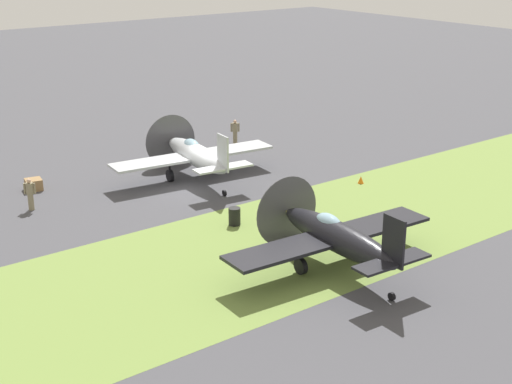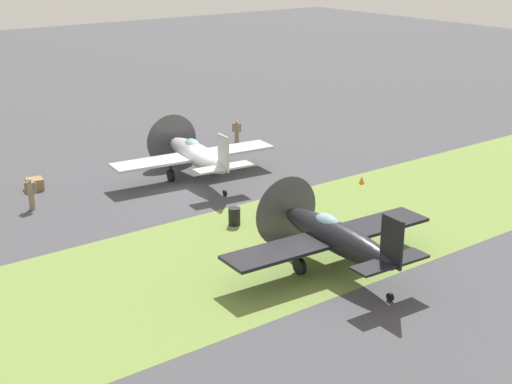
{
  "view_description": "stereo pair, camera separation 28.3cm",
  "coord_description": "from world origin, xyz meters",
  "px_view_note": "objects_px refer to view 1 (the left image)",
  "views": [
    {
      "loc": [
        -21.07,
        -33.88,
        13.79
      ],
      "look_at": [
        0.22,
        -5.91,
        1.4
      ],
      "focal_mm": 51.39,
      "sensor_mm": 36.0,
      "label": 1
    },
    {
      "loc": [
        -20.84,
        -34.06,
        13.79
      ],
      "look_at": [
        0.22,
        -5.91,
        1.4
      ],
      "focal_mm": 51.39,
      "sensor_mm": 36.0,
      "label": 2
    }
  ],
  "objects_px": {
    "airplane_wingman": "(335,236)",
    "runway_marker_cone": "(361,180)",
    "ground_crew_chief": "(30,194)",
    "ground_crew_mechanic": "(235,131)",
    "airplane_lead": "(195,154)",
    "fuel_drum": "(235,216)",
    "supply_crate": "(34,184)"
  },
  "relations": [
    {
      "from": "airplane_wingman",
      "to": "runway_marker_cone",
      "type": "distance_m",
      "value": 11.97
    },
    {
      "from": "ground_crew_chief",
      "to": "ground_crew_mechanic",
      "type": "height_order",
      "value": "same"
    },
    {
      "from": "airplane_lead",
      "to": "fuel_drum",
      "type": "distance_m",
      "value": 7.82
    },
    {
      "from": "supply_crate",
      "to": "airplane_wingman",
      "type": "bearing_deg",
      "value": -70.2
    },
    {
      "from": "ground_crew_chief",
      "to": "supply_crate",
      "type": "distance_m",
      "value": 3.36
    },
    {
      "from": "airplane_wingman",
      "to": "airplane_lead",
      "type": "bearing_deg",
      "value": 85.46
    },
    {
      "from": "airplane_lead",
      "to": "runway_marker_cone",
      "type": "height_order",
      "value": "airplane_lead"
    },
    {
      "from": "fuel_drum",
      "to": "runway_marker_cone",
      "type": "relative_size",
      "value": 2.05
    },
    {
      "from": "ground_crew_mechanic",
      "to": "runway_marker_cone",
      "type": "height_order",
      "value": "ground_crew_mechanic"
    },
    {
      "from": "supply_crate",
      "to": "runway_marker_cone",
      "type": "bearing_deg",
      "value": -33.79
    },
    {
      "from": "ground_crew_mechanic",
      "to": "runway_marker_cone",
      "type": "xyz_separation_m",
      "value": [
        0.87,
        -11.4,
        -0.69
      ]
    },
    {
      "from": "ground_crew_chief",
      "to": "ground_crew_mechanic",
      "type": "bearing_deg",
      "value": -131.48
    },
    {
      "from": "ground_crew_mechanic",
      "to": "supply_crate",
      "type": "distance_m",
      "value": 14.86
    },
    {
      "from": "ground_crew_mechanic",
      "to": "supply_crate",
      "type": "relative_size",
      "value": 1.92
    },
    {
      "from": "airplane_lead",
      "to": "ground_crew_chief",
      "type": "relative_size",
      "value": 5.91
    },
    {
      "from": "ground_crew_mechanic",
      "to": "runway_marker_cone",
      "type": "relative_size",
      "value": 3.93
    },
    {
      "from": "airplane_wingman",
      "to": "supply_crate",
      "type": "bearing_deg",
      "value": 113.13
    },
    {
      "from": "airplane_wingman",
      "to": "ground_crew_chief",
      "type": "height_order",
      "value": "airplane_wingman"
    },
    {
      "from": "airplane_wingman",
      "to": "fuel_drum",
      "type": "distance_m",
      "value": 6.88
    },
    {
      "from": "airplane_lead",
      "to": "fuel_drum",
      "type": "xyz_separation_m",
      "value": [
        -2.44,
        -7.35,
        -1.07
      ]
    },
    {
      "from": "airplane_lead",
      "to": "supply_crate",
      "type": "xyz_separation_m",
      "value": [
        -8.45,
        3.93,
        -1.2
      ]
    },
    {
      "from": "airplane_wingman",
      "to": "supply_crate",
      "type": "relative_size",
      "value": 11.49
    },
    {
      "from": "airplane_wingman",
      "to": "runway_marker_cone",
      "type": "relative_size",
      "value": 23.5
    },
    {
      "from": "airplane_lead",
      "to": "fuel_drum",
      "type": "bearing_deg",
      "value": -102.22
    },
    {
      "from": "ground_crew_mechanic",
      "to": "supply_crate",
      "type": "height_order",
      "value": "ground_crew_mechanic"
    },
    {
      "from": "ground_crew_chief",
      "to": "fuel_drum",
      "type": "xyz_separation_m",
      "value": [
        7.33,
        -8.24,
        -0.46
      ]
    },
    {
      "from": "ground_crew_mechanic",
      "to": "airplane_lead",
      "type": "bearing_deg",
      "value": -109.29
    },
    {
      "from": "airplane_wingman",
      "to": "ground_crew_chief",
      "type": "relative_size",
      "value": 5.98
    },
    {
      "from": "ground_crew_chief",
      "to": "runway_marker_cone",
      "type": "xyz_separation_m",
      "value": [
        17.0,
        -7.46,
        -0.69
      ]
    },
    {
      "from": "airplane_wingman",
      "to": "supply_crate",
      "type": "distance_m",
      "value": 19.23
    },
    {
      "from": "fuel_drum",
      "to": "supply_crate",
      "type": "bearing_deg",
      "value": 118.06
    },
    {
      "from": "airplane_lead",
      "to": "supply_crate",
      "type": "relative_size",
      "value": 11.36
    }
  ]
}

